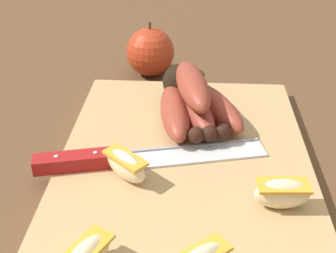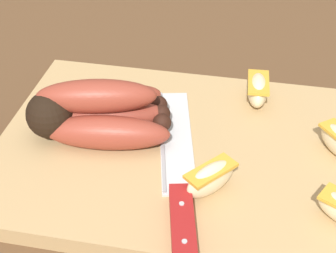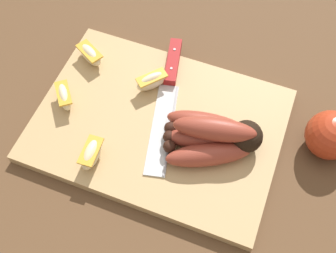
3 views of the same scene
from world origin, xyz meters
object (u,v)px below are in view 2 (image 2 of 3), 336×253
Objects in this scene: chefs_knife at (180,193)px; apple_wedge_extra at (258,89)px; banana_bunch at (96,113)px; apple_wedge_middle at (210,178)px.

apple_wedge_extra is (-0.07, -0.18, 0.01)m from chefs_knife.
banana_bunch reaches higher than apple_wedge_extra.
banana_bunch reaches higher than chefs_knife.
apple_wedge_extra is (-0.04, -0.17, -0.00)m from apple_wedge_middle.
banana_bunch is 2.78× the size of apple_wedge_extra.
chefs_knife is 0.19m from apple_wedge_extra.
apple_wedge_middle is 0.99× the size of apple_wedge_extra.
apple_wedge_middle reaches higher than chefs_knife.
apple_wedge_middle and apple_wedge_extra have the same top height.
apple_wedge_extra is (-0.18, -0.10, -0.01)m from banana_bunch.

